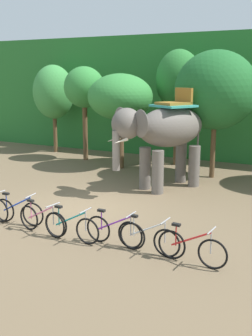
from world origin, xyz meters
TOP-DOWN VIEW (x-y plane):
  - ground_plane at (0.00, 0.00)m, footprint 80.00×80.00m
  - foliage_hedge at (0.00, 12.45)m, footprint 36.00×6.00m
  - tree_center_right at (-6.87, 8.01)m, footprint 2.25×2.25m
  - tree_right at (-4.17, 6.90)m, footprint 2.01×2.01m
  - tree_far_right at (-1.71, 6.04)m, footprint 2.95×2.95m
  - tree_left at (0.39, 7.90)m, footprint 2.14×2.14m
  - tree_center at (2.60, 6.16)m, footprint 3.35×3.35m
  - elephant at (1.41, 3.56)m, footprint 3.17×4.08m
  - bike_blue at (-0.94, -1.88)m, footprint 1.71×0.52m
  - bike_pink at (0.14, -2.19)m, footprint 1.70×0.52m
  - bike_teal at (1.15, -2.23)m, footprint 1.71×0.52m
  - bike_purple at (2.32, -2.00)m, footprint 1.71×0.52m
  - bike_white at (3.23, -2.00)m, footprint 1.71×0.52m
  - bike_red at (4.37, -2.11)m, footprint 1.71×0.52m

SIDE VIEW (x-z plane):
  - ground_plane at x=0.00m, z-range 0.00..0.00m
  - bike_blue at x=-0.94m, z-range -0.07..0.85m
  - bike_pink at x=0.14m, z-range -0.07..0.85m
  - bike_teal at x=1.15m, z-range -0.07..0.85m
  - bike_purple at x=2.32m, z-range -0.07..0.85m
  - bike_white at x=3.23m, z-range -0.07..0.85m
  - bike_red at x=4.37m, z-range -0.07..0.85m
  - elephant at x=1.41m, z-range 0.31..4.09m
  - foliage_hedge at x=0.00m, z-range 0.00..6.29m
  - tree_far_right at x=-1.71m, z-range 1.09..5.42m
  - tree_center_right at x=-6.87m, z-range 0.92..5.72m
  - tree_right at x=-4.17m, z-range 1.28..5.95m
  - tree_center at x=2.60m, z-range 1.02..6.27m
  - tree_left at x=0.39m, z-range 1.25..6.67m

